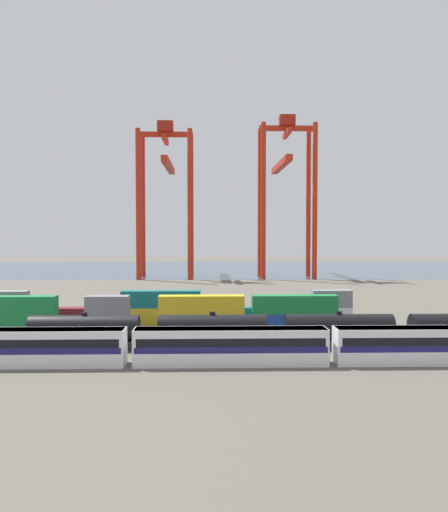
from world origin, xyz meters
TOP-DOWN VIEW (x-y plane):
  - ground_plane at (0.00, 40.00)m, footprint 420.00×420.00m
  - harbour_water at (0.00, 138.98)m, footprint 400.00×110.00m
  - passenger_train at (-0.03, -22.00)m, footprint 63.50×3.14m
  - freight_tank_row at (5.82, -13.77)m, footprint 59.46×3.04m
  - shipping_container_0 at (-29.86, -2.50)m, footprint 12.10×2.44m
  - shipping_container_1 at (-29.86, -2.50)m, footprint 12.10×2.44m
  - shipping_container_2 at (-16.63, -2.50)m, footprint 6.04×2.44m
  - shipping_container_3 at (-16.63, -2.50)m, footprint 6.04×2.44m
  - shipping_container_4 at (-3.39, -2.50)m, footprint 12.10×2.44m
  - shipping_container_5 at (-3.39, -2.50)m, footprint 12.10×2.44m
  - shipping_container_6 at (9.84, -2.50)m, footprint 12.10×2.44m
  - shipping_container_7 at (9.84, -2.50)m, footprint 12.10×2.44m
  - shipping_container_10 at (-22.88, 4.30)m, footprint 12.10×2.44m
  - shipping_container_11 at (-9.70, 4.30)m, footprint 12.10×2.44m
  - shipping_container_12 at (-9.70, 4.30)m, footprint 12.10×2.44m
  - shipping_container_13 at (3.49, 4.30)m, footprint 12.10×2.44m
  - shipping_container_14 at (16.67, 4.30)m, footprint 6.04×2.44m
  - shipping_container_15 at (16.67, 4.30)m, footprint 6.04×2.44m
  - gantry_crane_west at (-15.77, 94.84)m, footprint 17.14×37.82m
  - gantry_crane_central at (22.09, 95.13)m, footprint 17.32×39.62m

SIDE VIEW (x-z plane):
  - ground_plane at x=0.00m, z-range 0.00..0.00m
  - harbour_water at x=0.00m, z-range 0.00..0.01m
  - shipping_container_0 at x=-29.86m, z-range 0.00..2.60m
  - shipping_container_2 at x=-16.63m, z-range 0.00..2.60m
  - shipping_container_4 at x=-3.39m, z-range 0.00..2.60m
  - shipping_container_6 at x=9.84m, z-range 0.00..2.60m
  - shipping_container_10 at x=-22.88m, z-range 0.00..2.60m
  - shipping_container_11 at x=-9.70m, z-range 0.00..2.60m
  - shipping_container_13 at x=3.49m, z-range 0.00..2.60m
  - shipping_container_14 at x=16.67m, z-range 0.00..2.60m
  - passenger_train at x=-0.03m, z-range 0.19..4.09m
  - freight_tank_row at x=5.82m, z-range -0.10..4.40m
  - shipping_container_1 at x=-29.86m, z-range 2.60..5.20m
  - shipping_container_3 at x=-16.63m, z-range 2.60..5.20m
  - shipping_container_5 at x=-3.39m, z-range 2.60..5.20m
  - shipping_container_7 at x=9.84m, z-range 2.60..5.20m
  - shipping_container_12 at x=-9.70m, z-range 2.60..5.20m
  - shipping_container_15 at x=16.67m, z-range 2.60..5.20m
  - gantry_crane_west at x=-15.77m, z-range 5.46..54.10m
  - gantry_crane_central at x=22.09m, z-range 5.38..56.10m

